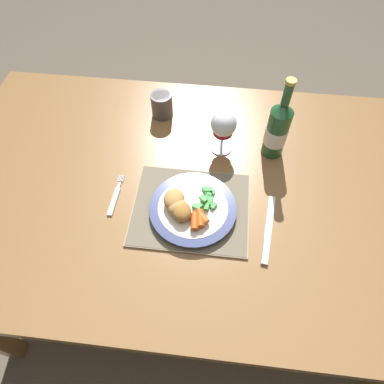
% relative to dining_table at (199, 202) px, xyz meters
% --- Properties ---
extents(ground_plane, '(6.00, 6.00, 0.00)m').
position_rel_dining_table_xyz_m(ground_plane, '(0.00, 0.00, -0.66)').
color(ground_plane, brown).
extents(dining_table, '(1.51, 0.89, 0.74)m').
position_rel_dining_table_xyz_m(dining_table, '(0.00, 0.00, 0.00)').
color(dining_table, olive).
rests_on(dining_table, ground).
extents(placemat, '(0.32, 0.26, 0.01)m').
position_rel_dining_table_xyz_m(placemat, '(-0.02, -0.08, 0.09)').
color(placemat, gray).
rests_on(placemat, dining_table).
extents(dinner_plate, '(0.23, 0.23, 0.02)m').
position_rel_dining_table_xyz_m(dinner_plate, '(-0.01, -0.09, 0.10)').
color(dinner_plate, white).
rests_on(dinner_plate, placemat).
extents(breaded_croquettes, '(0.09, 0.10, 0.04)m').
position_rel_dining_table_xyz_m(breaded_croquettes, '(-0.05, -0.10, 0.13)').
color(breaded_croquettes, tan).
rests_on(breaded_croquettes, dinner_plate).
extents(green_beans_pile, '(0.06, 0.08, 0.02)m').
position_rel_dining_table_xyz_m(green_beans_pile, '(0.02, -0.06, 0.11)').
color(green_beans_pile, green).
rests_on(green_beans_pile, dinner_plate).
extents(glazed_carrots, '(0.05, 0.06, 0.02)m').
position_rel_dining_table_xyz_m(glazed_carrots, '(0.01, -0.13, 0.12)').
color(glazed_carrots, '#CC5119').
rests_on(glazed_carrots, dinner_plate).
extents(fork, '(0.02, 0.13, 0.01)m').
position_rel_dining_table_xyz_m(fork, '(-0.23, -0.07, 0.09)').
color(fork, silver).
rests_on(fork, dining_table).
extents(table_knife, '(0.04, 0.21, 0.01)m').
position_rel_dining_table_xyz_m(table_knife, '(0.19, -0.14, 0.09)').
color(table_knife, silver).
rests_on(table_knife, dining_table).
extents(wine_glass, '(0.08, 0.08, 0.14)m').
position_rel_dining_table_xyz_m(wine_glass, '(0.05, 0.15, 0.18)').
color(wine_glass, silver).
rests_on(wine_glass, dining_table).
extents(bottle, '(0.06, 0.06, 0.26)m').
position_rel_dining_table_xyz_m(bottle, '(0.21, 0.15, 0.18)').
color(bottle, '#23562D').
rests_on(bottle, dining_table).
extents(drinking_cup, '(0.07, 0.07, 0.08)m').
position_rel_dining_table_xyz_m(drinking_cup, '(-0.15, 0.28, 0.13)').
color(drinking_cup, '#4C4747').
rests_on(drinking_cup, dining_table).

